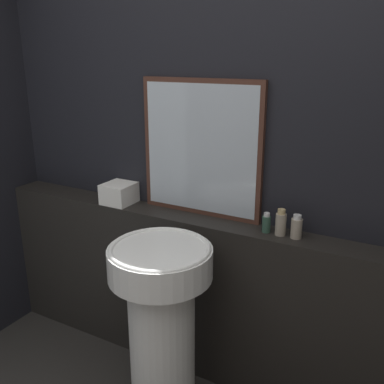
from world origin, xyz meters
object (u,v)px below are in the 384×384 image
(mirror, at_px, (201,149))
(conditioner_bottle, at_px, (281,223))
(towel_stack, at_px, (119,193))
(lotion_bottle, at_px, (296,227))
(pedestal_sink, at_px, (162,321))
(shampoo_bottle, at_px, (266,223))

(mirror, height_order, conditioner_bottle, mirror)
(towel_stack, xyz_separation_m, lotion_bottle, (1.05, -0.00, -0.00))
(pedestal_sink, height_order, towel_stack, towel_stack)
(conditioner_bottle, bearing_deg, towel_stack, 180.00)
(shampoo_bottle, xyz_separation_m, lotion_bottle, (0.15, -0.00, 0.01))
(lotion_bottle, bearing_deg, towel_stack, 180.00)
(pedestal_sink, height_order, shampoo_bottle, shampoo_bottle)
(shampoo_bottle, height_order, conditioner_bottle, conditioner_bottle)
(mirror, distance_m, towel_stack, 0.59)
(pedestal_sink, height_order, mirror, mirror)
(towel_stack, distance_m, shampoo_bottle, 0.90)
(pedestal_sink, relative_size, towel_stack, 5.37)
(mirror, height_order, shampoo_bottle, mirror)
(pedestal_sink, distance_m, mirror, 0.89)
(pedestal_sink, bearing_deg, conditioner_bottle, 42.36)
(shampoo_bottle, bearing_deg, pedestal_sink, -132.51)
(shampoo_bottle, distance_m, lotion_bottle, 0.15)
(mirror, distance_m, lotion_bottle, 0.64)
(pedestal_sink, bearing_deg, lotion_bottle, 37.77)
(towel_stack, height_order, shampoo_bottle, towel_stack)
(pedestal_sink, xyz_separation_m, lotion_bottle, (0.51, 0.40, 0.44))
(towel_stack, bearing_deg, shampoo_bottle, 0.00)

